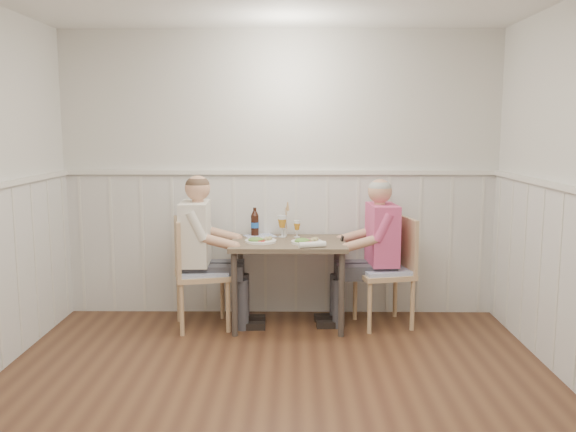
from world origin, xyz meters
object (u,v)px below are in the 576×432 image
at_px(man_in_pink, 377,263).
at_px(chair_left, 195,269).
at_px(grass_vase, 285,220).
at_px(dining_table, 288,252).
at_px(beer_bottle, 255,223).
at_px(chair_right, 390,267).
at_px(diner_cream, 201,263).

bearing_deg(man_in_pink, chair_left, -175.52).
bearing_deg(grass_vase, chair_left, -158.00).
bearing_deg(dining_table, beer_bottle, 139.11).
relative_size(dining_table, chair_left, 1.03).
bearing_deg(man_in_pink, chair_right, -14.25).
bearing_deg(diner_cream, beer_bottle, 34.74).
relative_size(man_in_pink, beer_bottle, 5.06).
bearing_deg(beer_bottle, diner_cream, -145.26).
height_order(diner_cream, grass_vase, diner_cream).
bearing_deg(beer_bottle, dining_table, -40.89).
height_order(chair_right, man_in_pink, man_in_pink).
relative_size(diner_cream, grass_vase, 4.07).
distance_m(chair_right, diner_cream, 1.65).
relative_size(chair_right, diner_cream, 0.71).
xyz_separation_m(chair_right, beer_bottle, (-1.20, 0.24, 0.35)).
bearing_deg(diner_cream, chair_right, 2.41).
bearing_deg(man_in_pink, diner_cream, -176.37).
relative_size(man_in_pink, diner_cream, 0.97).
xyz_separation_m(dining_table, diner_cream, (-0.76, -0.05, -0.09)).
distance_m(chair_left, beer_bottle, 0.69).
xyz_separation_m(chair_left, man_in_pink, (1.58, 0.12, 0.03)).
height_order(chair_left, diner_cream, diner_cream).
xyz_separation_m(dining_table, chair_right, (0.89, 0.02, -0.14)).
bearing_deg(chair_left, man_in_pink, 4.48).
distance_m(dining_table, diner_cream, 0.76).
xyz_separation_m(dining_table, grass_vase, (-0.03, 0.24, 0.25)).
height_order(chair_right, beer_bottle, beer_bottle).
distance_m(man_in_pink, grass_vase, 0.90).
relative_size(chair_right, grass_vase, 2.88).
bearing_deg(dining_table, chair_right, 1.31).
xyz_separation_m(chair_right, chair_left, (-1.69, -0.10, 0.00)).
xyz_separation_m(chair_left, grass_vase, (0.77, 0.31, 0.38)).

